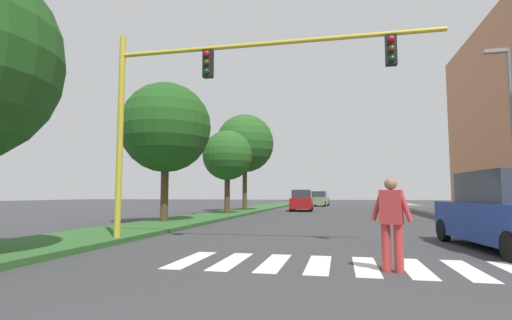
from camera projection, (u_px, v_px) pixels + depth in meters
ground_plane at (341, 212)px, 30.01m from camera, size 140.00×140.00×0.00m
crosswalk at (342, 265)px, 7.63m from camera, size 6.75×2.20×0.01m
median_strip at (239, 212)px, 29.66m from camera, size 3.12×64.00×0.15m
tree_mid at (166, 128)px, 18.45m from camera, size 4.26×4.26×6.54m
tree_far at (227, 156)px, 25.96m from camera, size 3.32×3.32×5.50m
tree_distant at (245, 144)px, 31.31m from camera, size 4.66×4.66×7.66m
sidewalk_right at (455, 214)px, 26.46m from camera, size 3.00×64.00×0.15m
traffic_light_gantry at (207, 89)px, 11.01m from camera, size 9.13×0.30×6.00m
street_lamp_right at (509, 118)px, 16.41m from camera, size 1.02×0.24×7.50m
pedestrian_performer at (392, 220)px, 7.04m from camera, size 0.73×0.35×1.69m
suv_crossing at (508, 213)px, 9.70m from camera, size 2.44×4.78×1.97m
sedan_midblock at (302, 201)px, 32.60m from camera, size 1.94×4.26×1.77m
sedan_distant at (320, 199)px, 45.62m from camera, size 2.14×4.21×1.74m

